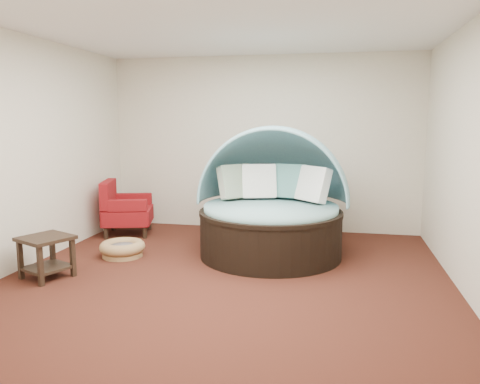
% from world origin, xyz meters
% --- Properties ---
extents(floor, '(5.00, 5.00, 0.00)m').
position_xyz_m(floor, '(0.00, 0.00, 0.00)').
color(floor, '#471E14').
rests_on(floor, ground).
extents(wall_back, '(5.00, 0.00, 5.00)m').
position_xyz_m(wall_back, '(0.00, 2.50, 1.40)').
color(wall_back, beige).
rests_on(wall_back, floor).
extents(wall_front, '(5.00, 0.00, 5.00)m').
position_xyz_m(wall_front, '(0.00, -2.50, 1.40)').
color(wall_front, beige).
rests_on(wall_front, floor).
extents(wall_left, '(0.00, 5.00, 5.00)m').
position_xyz_m(wall_left, '(-2.50, 0.00, 1.40)').
color(wall_left, beige).
rests_on(wall_left, floor).
extents(wall_right, '(0.00, 5.00, 5.00)m').
position_xyz_m(wall_right, '(2.50, 0.00, 1.40)').
color(wall_right, beige).
rests_on(wall_right, floor).
extents(ceiling, '(5.00, 5.00, 0.00)m').
position_xyz_m(ceiling, '(0.00, 0.00, 2.80)').
color(ceiling, white).
rests_on(ceiling, wall_back).
extents(canopy_daybed, '(2.04, 1.91, 1.71)m').
position_xyz_m(canopy_daybed, '(0.36, 1.05, 0.79)').
color(canopy_daybed, black).
rests_on(canopy_daybed, floor).
extents(pet_basket, '(0.62, 0.62, 0.21)m').
position_xyz_m(pet_basket, '(-1.54, 0.51, 0.11)').
color(pet_basket, olive).
rests_on(pet_basket, floor).
extents(red_armchair, '(0.90, 0.90, 0.85)m').
position_xyz_m(red_armchair, '(-2.05, 1.66, 0.39)').
color(red_armchair, black).
rests_on(red_armchair, floor).
extents(side_table, '(0.66, 0.66, 0.48)m').
position_xyz_m(side_table, '(-2.00, -0.44, 0.31)').
color(side_table, black).
rests_on(side_table, floor).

